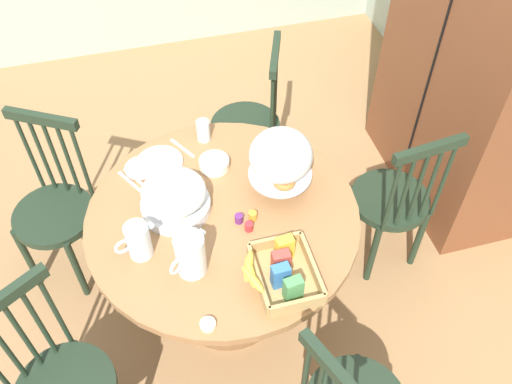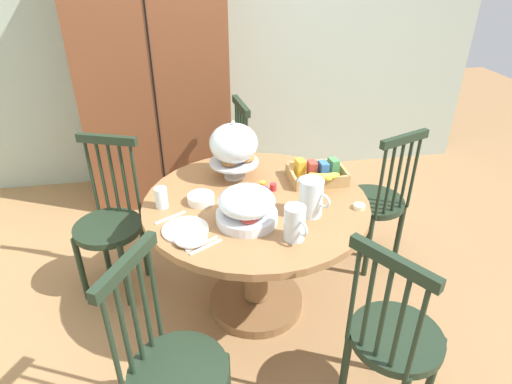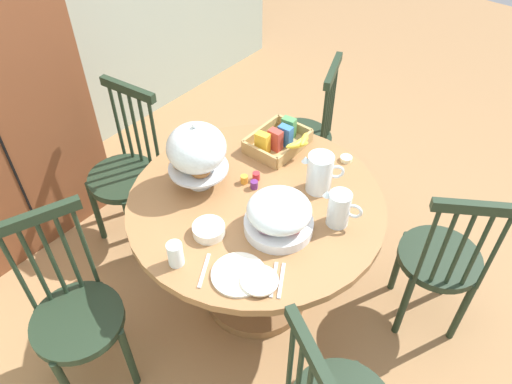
{
  "view_description": "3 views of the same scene",
  "coord_description": "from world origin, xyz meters",
  "px_view_note": "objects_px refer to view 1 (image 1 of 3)",
  "views": [
    {
      "loc": [
        1.58,
        -0.26,
        2.6
      ],
      "look_at": [
        0.08,
        0.14,
        0.84
      ],
      "focal_mm": 38.98,
      "sensor_mm": 36.0,
      "label": 1
    },
    {
      "loc": [
        -0.26,
        -1.95,
        1.93
      ],
      "look_at": [
        0.08,
        -0.01,
        0.79
      ],
      "focal_mm": 30.66,
      "sensor_mm": 36.0,
      "label": 2
    },
    {
      "loc": [
        -1.19,
        -1.04,
        2.32
      ],
      "look_at": [
        0.08,
        -0.01,
        0.79
      ],
      "focal_mm": 34.7,
      "sensor_mm": 36.0,
      "label": 3
    }
  ],
  "objects_px": {
    "windsor_chair_by_cabinet": "(393,202)",
    "milk_pitcher": "(139,242)",
    "wooden_armoire": "(487,45)",
    "cereal_basket": "(281,272)",
    "cereal_bowl": "(214,163)",
    "windsor_chair_facing_door": "(250,126)",
    "china_plate_large": "(159,162)",
    "butter_dish": "(208,325)",
    "orange_juice_pitcher": "(191,256)",
    "china_plate_small": "(141,168)",
    "windsor_chair_far_side": "(56,211)",
    "fruit_platter_covered": "(174,197)",
    "dining_table": "(225,243)",
    "drinking_glass": "(203,130)",
    "pastry_stand_with_dome": "(281,158)"
  },
  "relations": [
    {
      "from": "dining_table",
      "to": "windsor_chair_far_side",
      "type": "bearing_deg",
      "value": -121.4
    },
    {
      "from": "china_plate_large",
      "to": "butter_dish",
      "type": "xyz_separation_m",
      "value": [
        0.88,
        0.05,
        0.01
      ]
    },
    {
      "from": "windsor_chair_by_cabinet",
      "to": "butter_dish",
      "type": "xyz_separation_m",
      "value": [
        0.59,
        -1.06,
        0.3
      ]
    },
    {
      "from": "windsor_chair_facing_door",
      "to": "china_plate_small",
      "type": "bearing_deg",
      "value": -53.36
    },
    {
      "from": "wooden_armoire",
      "to": "cereal_basket",
      "type": "xyz_separation_m",
      "value": [
        0.91,
        -1.36,
        -0.2
      ]
    },
    {
      "from": "orange_juice_pitcher",
      "to": "butter_dish",
      "type": "height_order",
      "value": "orange_juice_pitcher"
    },
    {
      "from": "windsor_chair_facing_door",
      "to": "drinking_glass",
      "type": "height_order",
      "value": "windsor_chair_facing_door"
    },
    {
      "from": "orange_juice_pitcher",
      "to": "milk_pitcher",
      "type": "distance_m",
      "value": 0.23
    },
    {
      "from": "wooden_armoire",
      "to": "cereal_bowl",
      "type": "relative_size",
      "value": 14.0
    },
    {
      "from": "dining_table",
      "to": "pastry_stand_with_dome",
      "type": "distance_m",
      "value": 0.51
    },
    {
      "from": "china_plate_small",
      "to": "cereal_bowl",
      "type": "height_order",
      "value": "cereal_bowl"
    },
    {
      "from": "windsor_chair_far_side",
      "to": "pastry_stand_with_dome",
      "type": "bearing_deg",
      "value": 69.52
    },
    {
      "from": "china_plate_large",
      "to": "drinking_glass",
      "type": "relative_size",
      "value": 2.0
    },
    {
      "from": "wooden_armoire",
      "to": "dining_table",
      "type": "height_order",
      "value": "wooden_armoire"
    },
    {
      "from": "cereal_basket",
      "to": "butter_dish",
      "type": "xyz_separation_m",
      "value": [
        0.13,
        -0.32,
        -0.04
      ]
    },
    {
      "from": "fruit_platter_covered",
      "to": "dining_table",
      "type": "bearing_deg",
      "value": 68.07
    },
    {
      "from": "windsor_chair_by_cabinet",
      "to": "orange_juice_pitcher",
      "type": "xyz_separation_m",
      "value": [
        0.32,
        -1.07,
        0.38
      ]
    },
    {
      "from": "windsor_chair_facing_door",
      "to": "milk_pitcher",
      "type": "xyz_separation_m",
      "value": [
        0.94,
        -0.7,
        0.36
      ]
    },
    {
      "from": "fruit_platter_covered",
      "to": "drinking_glass",
      "type": "relative_size",
      "value": 2.73
    },
    {
      "from": "china_plate_large",
      "to": "milk_pitcher",
      "type": "bearing_deg",
      "value": -16.71
    },
    {
      "from": "cereal_basket",
      "to": "drinking_glass",
      "type": "distance_m",
      "value": 0.88
    },
    {
      "from": "windsor_chair_by_cabinet",
      "to": "milk_pitcher",
      "type": "height_order",
      "value": "windsor_chair_by_cabinet"
    },
    {
      "from": "windsor_chair_far_side",
      "to": "drinking_glass",
      "type": "height_order",
      "value": "windsor_chair_far_side"
    },
    {
      "from": "wooden_armoire",
      "to": "butter_dish",
      "type": "distance_m",
      "value": 1.99
    },
    {
      "from": "wooden_armoire",
      "to": "milk_pitcher",
      "type": "bearing_deg",
      "value": -71.02
    },
    {
      "from": "cereal_bowl",
      "to": "drinking_glass",
      "type": "bearing_deg",
      "value": -177.53
    },
    {
      "from": "china_plate_small",
      "to": "china_plate_large",
      "type": "bearing_deg",
      "value": 104.51
    },
    {
      "from": "dining_table",
      "to": "fruit_platter_covered",
      "type": "height_order",
      "value": "fruit_platter_covered"
    },
    {
      "from": "windsor_chair_by_cabinet",
      "to": "drinking_glass",
      "type": "height_order",
      "value": "windsor_chair_by_cabinet"
    },
    {
      "from": "windsor_chair_far_side",
      "to": "cereal_basket",
      "type": "bearing_deg",
      "value": 47.19
    },
    {
      "from": "windsor_chair_facing_door",
      "to": "cereal_bowl",
      "type": "distance_m",
      "value": 0.7
    },
    {
      "from": "orange_juice_pitcher",
      "to": "drinking_glass",
      "type": "xyz_separation_m",
      "value": [
        -0.73,
        0.2,
        -0.03
      ]
    },
    {
      "from": "orange_juice_pitcher",
      "to": "butter_dish",
      "type": "relative_size",
      "value": 3.23
    },
    {
      "from": "wooden_armoire",
      "to": "windsor_chair_far_side",
      "type": "distance_m",
      "value": 2.33
    },
    {
      "from": "wooden_armoire",
      "to": "windsor_chair_facing_door",
      "type": "distance_m",
      "value": 1.32
    },
    {
      "from": "windsor_chair_facing_door",
      "to": "butter_dish",
      "type": "bearing_deg",
      "value": -20.72
    },
    {
      "from": "pastry_stand_with_dome",
      "to": "milk_pitcher",
      "type": "relative_size",
      "value": 1.94
    },
    {
      "from": "dining_table",
      "to": "cereal_bowl",
      "type": "relative_size",
      "value": 8.49
    },
    {
      "from": "china_plate_large",
      "to": "pastry_stand_with_dome",
      "type": "bearing_deg",
      "value": 58.92
    },
    {
      "from": "wooden_armoire",
      "to": "milk_pitcher",
      "type": "xyz_separation_m",
      "value": [
        0.64,
        -1.87,
        -0.17
      ]
    },
    {
      "from": "dining_table",
      "to": "china_plate_large",
      "type": "height_order",
      "value": "china_plate_large"
    },
    {
      "from": "dining_table",
      "to": "butter_dish",
      "type": "distance_m",
      "value": 0.58
    },
    {
      "from": "wooden_armoire",
      "to": "fruit_platter_covered",
      "type": "relative_size",
      "value": 6.53
    },
    {
      "from": "windsor_chair_facing_door",
      "to": "china_plate_large",
      "type": "relative_size",
      "value": 4.43
    },
    {
      "from": "dining_table",
      "to": "china_plate_small",
      "type": "bearing_deg",
      "value": -139.27
    },
    {
      "from": "windsor_chair_far_side",
      "to": "china_plate_small",
      "type": "height_order",
      "value": "windsor_chair_far_side"
    },
    {
      "from": "windsor_chair_far_side",
      "to": "cereal_bowl",
      "type": "xyz_separation_m",
      "value": [
        0.18,
        0.79,
        0.31
      ]
    },
    {
      "from": "wooden_armoire",
      "to": "orange_juice_pitcher",
      "type": "relative_size",
      "value": 10.11
    },
    {
      "from": "dining_table",
      "to": "china_plate_small",
      "type": "distance_m",
      "value": 0.52
    },
    {
      "from": "butter_dish",
      "to": "milk_pitcher",
      "type": "bearing_deg",
      "value": -153.62
    }
  ]
}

